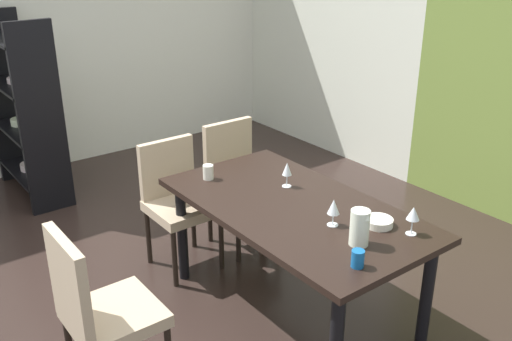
{
  "coord_description": "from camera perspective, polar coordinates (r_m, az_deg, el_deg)",
  "views": [
    {
      "loc": [
        2.91,
        -1.52,
        2.24
      ],
      "look_at": [
        0.25,
        0.5,
        0.85
      ],
      "focal_mm": 40.0,
      "sensor_mm": 36.0,
      "label": 1
    }
  ],
  "objects": [
    {
      "name": "pitcher_center",
      "position": [
        2.99,
        10.33,
        -5.61
      ],
      "size": [
        0.11,
        0.1,
        0.2
      ],
      "color": "white",
      "rests_on": "dining_table"
    },
    {
      "name": "left_interior_panel",
      "position": [
        5.97,
        -22.7,
        12.81
      ],
      "size": [
        0.1,
        5.66,
        2.8
      ],
      "primitive_type": "cube",
      "color": "silver",
      "rests_on": "ground_plane"
    },
    {
      "name": "back_panel_interior",
      "position": [
        6.25,
        6.87,
        14.71
      ],
      "size": [
        2.61,
        0.1,
        2.8
      ],
      "primitive_type": "cube",
      "color": "silver",
      "rests_on": "ground_plane"
    },
    {
      "name": "wine_glass_near_shelf",
      "position": [
        3.6,
        3.12,
        0.08
      ],
      "size": [
        0.06,
        0.06,
        0.16
      ],
      "color": "silver",
      "rests_on": "dining_table"
    },
    {
      "name": "cup_right",
      "position": [
        3.74,
        -4.8,
        -0.16
      ],
      "size": [
        0.07,
        0.07,
        0.1
      ],
      "primitive_type": "cylinder",
      "color": "white",
      "rests_on": "dining_table"
    },
    {
      "name": "wine_glass_near_window",
      "position": [
        3.14,
        15.45,
        -4.23
      ],
      "size": [
        0.07,
        0.07,
        0.16
      ],
      "color": "silver",
      "rests_on": "dining_table"
    },
    {
      "name": "chair_left_far",
      "position": [
        4.32,
        -1.85,
        -0.65
      ],
      "size": [
        0.45,
        0.44,
        0.95
      ],
      "rotation": [
        0.0,
        0.0,
        -1.57
      ],
      "color": "tan",
      "rests_on": "ground_plane"
    },
    {
      "name": "cup_rear",
      "position": [
        2.82,
        10.14,
        -8.67
      ],
      "size": [
        0.06,
        0.06,
        0.09
      ],
      "primitive_type": "cylinder",
      "color": "#14589C",
      "rests_on": "dining_table"
    },
    {
      "name": "display_shelf",
      "position": [
        5.48,
        -22.17,
        5.69
      ],
      "size": [
        0.99,
        0.37,
        1.63
      ],
      "color": "black",
      "rests_on": "ground_plane"
    },
    {
      "name": "chair_head_near",
      "position": [
        2.98,
        -15.55,
        -13.12
      ],
      "size": [
        0.44,
        0.44,
        0.97
      ],
      "color": "tan",
      "rests_on": "ground_plane"
    },
    {
      "name": "dining_table",
      "position": [
        3.44,
        3.78,
        -4.8
      ],
      "size": [
        1.68,
        0.91,
        0.75
      ],
      "color": "black",
      "rests_on": "ground_plane"
    },
    {
      "name": "wine_glass_north",
      "position": [
        3.15,
        7.76,
        -3.68
      ],
      "size": [
        0.07,
        0.07,
        0.16
      ],
      "color": "silver",
      "rests_on": "dining_table"
    },
    {
      "name": "serving_bowl_corner",
      "position": [
        3.23,
        12.16,
        -5.06
      ],
      "size": [
        0.16,
        0.16,
        0.04
      ],
      "primitive_type": "cylinder",
      "color": "white",
      "rests_on": "dining_table"
    },
    {
      "name": "chair_left_near",
      "position": [
        4.07,
        -7.91,
        -2.58
      ],
      "size": [
        0.45,
        0.44,
        0.91
      ],
      "rotation": [
        0.0,
        0.0,
        -1.57
      ],
      "color": "tan",
      "rests_on": "ground_plane"
    },
    {
      "name": "ground_plane",
      "position": [
        3.98,
        -8.11,
        -12.11
      ],
      "size": [
        5.71,
        5.66,
        0.02
      ],
      "primitive_type": "cube",
      "color": "#2C201C"
    }
  ]
}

